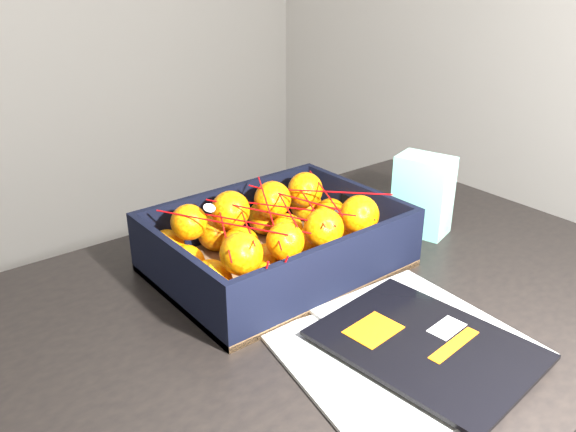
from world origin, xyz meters
TOP-DOWN VIEW (x-y plane):
  - table at (0.35, -0.09)m, footprint 1.21×0.82m
  - magazine_stack at (0.35, -0.27)m, footprint 0.35×0.33m
  - produce_crate at (0.36, 0.03)m, footprint 0.40×0.30m
  - clementine_heap at (0.36, 0.03)m, footprint 0.38×0.28m
  - mesh_net at (0.35, 0.02)m, footprint 0.33×0.27m
  - retail_carton at (0.67, -0.03)m, footprint 0.09×0.12m

SIDE VIEW (x-z plane):
  - table at x=0.35m, z-range 0.28..1.03m
  - magazine_stack at x=0.35m, z-range 0.75..0.77m
  - produce_crate at x=0.36m, z-range 0.73..0.84m
  - clementine_heap at x=0.36m, z-range 0.75..0.87m
  - retail_carton at x=0.67m, z-range 0.75..0.90m
  - mesh_net at x=0.35m, z-range 0.81..0.91m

